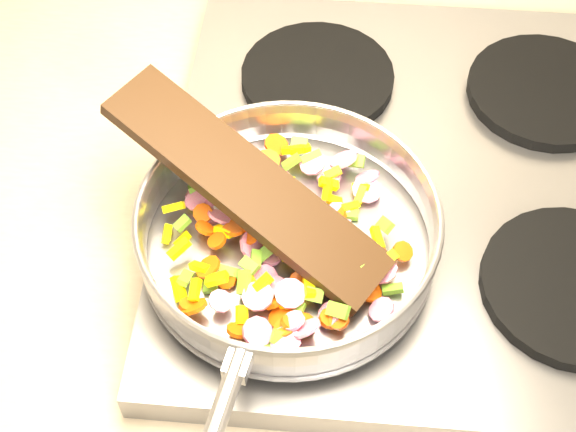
{
  "coord_description": "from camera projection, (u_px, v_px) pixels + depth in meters",
  "views": [
    {
      "loc": [
        -0.81,
        1.08,
        1.65
      ],
      "look_at": [
        -0.85,
        1.54,
        1.01
      ],
      "focal_mm": 50.0,
      "sensor_mm": 36.0,
      "label": 1
    }
  ],
  "objects": [
    {
      "name": "saute_pan",
      "position": [
        287.0,
        230.0,
        0.81
      ],
      "size": [
        0.35,
        0.51,
        0.06
      ],
      "rotation": [
        0.0,
        0.0,
        -0.19
      ],
      "color": "#9E9EA5",
      "rests_on": "grate_fl"
    },
    {
      "name": "grate_fl",
      "position": [
        300.0,
        266.0,
        0.83
      ],
      "size": [
        0.19,
        0.19,
        0.02
      ],
      "primitive_type": "cylinder",
      "color": "black",
      "rests_on": "cooktop"
    },
    {
      "name": "grate_br",
      "position": [
        545.0,
        91.0,
        0.98
      ],
      "size": [
        0.19,
        0.19,
        0.02
      ],
      "primitive_type": "cylinder",
      "color": "black",
      "rests_on": "cooktop"
    },
    {
      "name": "vegetable_heap",
      "position": [
        282.0,
        241.0,
        0.81
      ],
      "size": [
        0.27,
        0.28,
        0.05
      ],
      "color": "#D34A08",
      "rests_on": "saute_pan"
    },
    {
      "name": "grate_fr",
      "position": [
        574.0,
        286.0,
        0.82
      ],
      "size": [
        0.19,
        0.19,
        0.02
      ],
      "primitive_type": "cylinder",
      "color": "black",
      "rests_on": "cooktop"
    },
    {
      "name": "wooden_spatula",
      "position": [
        247.0,
        185.0,
        0.8
      ],
      "size": [
        0.31,
        0.23,
        0.1
      ],
      "primitive_type": "cube",
      "rotation": [
        0.0,
        -0.26,
        2.59
      ],
      "color": "black",
      "rests_on": "saute_pan"
    },
    {
      "name": "cooktop",
      "position": [
        429.0,
        187.0,
        0.93
      ],
      "size": [
        0.6,
        0.6,
        0.04
      ],
      "primitive_type": "cube",
      "color": "#939399",
      "rests_on": "counter_top"
    },
    {
      "name": "grate_bl",
      "position": [
        317.0,
        77.0,
        1.0
      ],
      "size": [
        0.19,
        0.19,
        0.02
      ],
      "primitive_type": "cylinder",
      "color": "black",
      "rests_on": "cooktop"
    }
  ]
}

